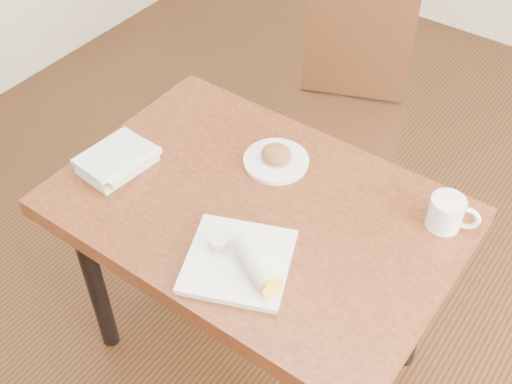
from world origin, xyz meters
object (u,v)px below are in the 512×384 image
Objects in this scene: plate_scone at (276,159)px; book_stack at (118,160)px; table at (256,227)px; chair_far at (349,100)px; plate_burrito at (244,261)px; coffee_mug at (448,212)px.

plate_scone is 0.88× the size of book_stack.
table is 1.15× the size of chair_far.
plate_burrito is (0.11, -0.20, 0.12)m from table.
plate_burrito is at bearing -61.94° from table.
table is 0.21m from plate_scone.
table is 0.84m from chair_far.
plate_burrito reaches higher than book_stack.
plate_burrito is at bearing -67.09° from plate_scone.
book_stack is at bearing 170.37° from plate_burrito.
table is 5.66× the size of plate_scone.
chair_far is at bearing 104.10° from plate_burrito.
chair_far is 2.81× the size of plate_burrito.
table is 8.03× the size of coffee_mug.
coffee_mug is at bearing 7.00° from plate_scone.
table is 4.99× the size of book_stack.
coffee_mug is 0.62× the size of book_stack.
table is at bearing -79.63° from chair_far.
coffee_mug reaches higher than plate_burrito.
coffee_mug is (0.51, 0.06, 0.03)m from plate_scone.
table is 0.25m from plate_burrito.
plate_scone is at bearing -173.00° from coffee_mug.
chair_far reaches higher than coffee_mug.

